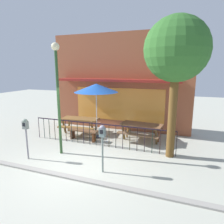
# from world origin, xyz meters

# --- Properties ---
(ground) EXTENTS (40.00, 40.00, 0.00)m
(ground) POSITION_xyz_m (0.00, 0.00, 0.00)
(ground) COLOR #ACAD9E
(pub_storefront) EXTENTS (7.30, 1.33, 4.95)m
(pub_storefront) POSITION_xyz_m (0.00, 4.75, 2.46)
(pub_storefront) COLOR #5A3415
(pub_storefront) RESTS_ON ground
(patio_fence_front) EXTENTS (6.16, 0.04, 0.97)m
(patio_fence_front) POSITION_xyz_m (0.00, 2.00, 0.66)
(patio_fence_front) COLOR black
(patio_fence_front) RESTS_ON ground
(picnic_table_left) EXTENTS (1.93, 1.53, 0.79)m
(picnic_table_left) POSITION_xyz_m (-1.56, 3.22, 0.61)
(picnic_table_left) COLOR brown
(picnic_table_left) RESTS_ON ground
(picnic_table_right) EXTENTS (1.91, 1.51, 0.79)m
(picnic_table_right) POSITION_xyz_m (1.51, 3.20, 0.61)
(picnic_table_right) COLOR brown
(picnic_table_right) RESTS_ON ground
(patio_umbrella) EXTENTS (1.99, 1.99, 2.51)m
(patio_umbrella) POSITION_xyz_m (-0.56, 3.00, 2.31)
(patio_umbrella) COLOR black
(patio_umbrella) RESTS_ON ground
(patio_bench) EXTENTS (1.41, 0.37, 0.48)m
(patio_bench) POSITION_xyz_m (-0.96, 2.39, 0.35)
(patio_bench) COLOR brown
(patio_bench) RESTS_ON ground
(parking_meter_near) EXTENTS (0.18, 0.17, 1.52)m
(parking_meter_near) POSITION_xyz_m (0.98, 0.03, 1.17)
(parking_meter_near) COLOR slate
(parking_meter_near) RESTS_ON ground
(parking_meter_far) EXTENTS (0.18, 0.17, 1.47)m
(parking_meter_far) POSITION_xyz_m (-1.90, -0.01, 1.14)
(parking_meter_far) COLOR gray
(parking_meter_far) RESTS_ON ground
(street_tree) EXTENTS (2.17, 2.17, 4.88)m
(street_tree) POSITION_xyz_m (2.85, 1.95, 3.73)
(street_tree) COLOR brown
(street_tree) RESTS_ON ground
(street_lamp) EXTENTS (0.28, 0.28, 4.04)m
(street_lamp) POSITION_xyz_m (-1.07, 0.81, 2.63)
(street_lamp) COLOR #2B4C26
(street_lamp) RESTS_ON ground
(curb_edge) EXTENTS (10.22, 0.20, 0.11)m
(curb_edge) POSITION_xyz_m (0.00, -0.62, 0.00)
(curb_edge) COLOR gray
(curb_edge) RESTS_ON ground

